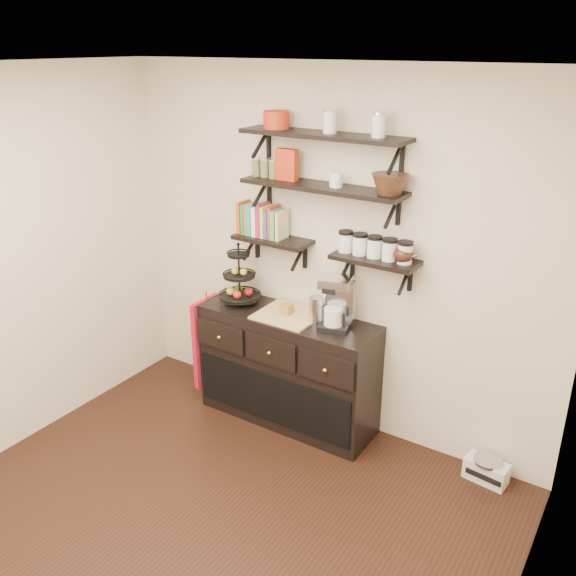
{
  "coord_description": "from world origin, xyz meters",
  "views": [
    {
      "loc": [
        2.04,
        -1.98,
        2.81
      ],
      "look_at": [
        0.02,
        1.15,
        1.3
      ],
      "focal_mm": 38.0,
      "sensor_mm": 36.0,
      "label": 1
    }
  ],
  "objects_px": {
    "coffee_maker": "(337,303)",
    "radio": "(486,470)",
    "sideboard": "(288,368)",
    "fruit_stand": "(240,284)"
  },
  "relations": [
    {
      "from": "coffee_maker",
      "to": "radio",
      "type": "height_order",
      "value": "coffee_maker"
    },
    {
      "from": "radio",
      "to": "coffee_maker",
      "type": "bearing_deg",
      "value": -169.3
    },
    {
      "from": "sideboard",
      "to": "coffee_maker",
      "type": "bearing_deg",
      "value": 3.89
    },
    {
      "from": "sideboard",
      "to": "fruit_stand",
      "type": "relative_size",
      "value": 2.95
    },
    {
      "from": "sideboard",
      "to": "radio",
      "type": "xyz_separation_m",
      "value": [
        1.55,
        0.1,
        -0.37
      ]
    },
    {
      "from": "sideboard",
      "to": "fruit_stand",
      "type": "bearing_deg",
      "value": 179.58
    },
    {
      "from": "fruit_stand",
      "to": "sideboard",
      "type": "bearing_deg",
      "value": -0.42
    },
    {
      "from": "sideboard",
      "to": "radio",
      "type": "bearing_deg",
      "value": 3.72
    },
    {
      "from": "coffee_maker",
      "to": "sideboard",
      "type": "bearing_deg",
      "value": 169.55
    },
    {
      "from": "sideboard",
      "to": "fruit_stand",
      "type": "height_order",
      "value": "fruit_stand"
    }
  ]
}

